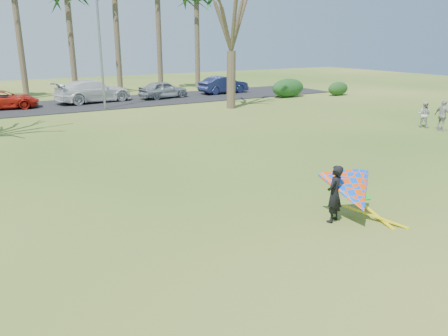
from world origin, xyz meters
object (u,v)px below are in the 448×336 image
car_3 (93,91)px  car_4 (163,90)px  streetlight (102,44)px  pedestrian_a (424,114)px  bare_tree_right (231,12)px  car_2 (4,100)px  kite_flyer (352,192)px  car_5 (224,85)px  pedestrian_b (443,116)px

car_3 → car_4: (5.60, -0.53, -0.15)m
streetlight → pedestrian_a: (13.51, -15.52, -3.74)m
bare_tree_right → car_2: bare_tree_right is taller
car_2 → kite_flyer: kite_flyer is taller
car_4 → bare_tree_right: bearing=-172.7°
car_2 → car_4: size_ratio=1.11×
car_5 → pedestrian_a: car_5 is taller
pedestrian_a → pedestrian_b: 1.17m
streetlight → car_5: 12.73m
car_2 → car_5: (17.93, 0.05, 0.11)m
bare_tree_right → streetlight: bare_tree_right is taller
bare_tree_right → streetlight: size_ratio=1.15×
pedestrian_a → bare_tree_right: bearing=3.9°
car_2 → pedestrian_a: size_ratio=3.16×
pedestrian_b → car_5: bearing=10.2°
car_3 → pedestrian_b: car_3 is taller
car_3 → pedestrian_a: bearing=-154.5°
car_2 → pedestrian_b: 28.23m
bare_tree_right → car_4: size_ratio=2.23×
kite_flyer → car_3: bearing=90.1°
streetlight → kite_flyer: bearing=-89.8°
car_5 → car_3: bearing=84.9°
car_2 → car_5: size_ratio=1.01×
car_2 → car_5: car_5 is taller
bare_tree_right → kite_flyer: size_ratio=3.86×
streetlight → pedestrian_b: (13.44, -16.69, -3.63)m
bare_tree_right → car_3: bare_tree_right is taller
car_2 → pedestrian_a: pedestrian_a is taller
bare_tree_right → streetlight: bearing=153.0°
car_4 → pedestrian_b: (7.79, -19.88, 0.08)m
pedestrian_b → car_3: bearing=38.4°
car_4 → car_5: (6.00, 0.37, 0.05)m
car_3 → pedestrian_a: 23.48m
bare_tree_right → car_2: size_ratio=2.00×
kite_flyer → bare_tree_right: bearing=67.8°
streetlight → car_3: (0.05, 3.72, -3.56)m
car_5 → pedestrian_a: bearing=-178.8°
car_2 → car_4: (11.93, -0.32, 0.06)m
pedestrian_a → pedestrian_b: (-0.07, -1.16, 0.11)m
car_2 → bare_tree_right: bearing=-110.9°
pedestrian_b → kite_flyer: (-13.35, -6.28, 0.00)m
car_4 → pedestrian_b: 21.35m
bare_tree_right → pedestrian_b: 15.01m
streetlight → car_4: 7.48m
car_2 → kite_flyer: size_ratio=1.92×
car_4 → streetlight: bearing=109.8°
pedestrian_a → kite_flyer: kite_flyer is taller
car_3 → kite_flyer: kite_flyer is taller
car_3 → bare_tree_right: bearing=-144.2°
car_5 → kite_flyer: 28.95m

